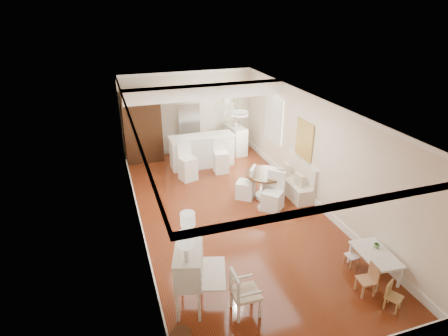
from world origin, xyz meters
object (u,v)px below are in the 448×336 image
kids_chair_c (394,297)px  secretary_bureau (189,277)px  kids_chair_a (366,280)px  fridge (199,129)px  gustavian_armchair (246,292)px  kids_chair_b (353,255)px  sideboard (236,140)px  slip_chair_far (246,182)px  kids_table (374,264)px  bar_stool_right (221,156)px  breakfast_counter (202,151)px  slip_chair_near (273,192)px  dining_table (265,186)px  pantry_cabinet (142,127)px  bar_stool_left (188,162)px

kids_chair_c → secretary_bureau: bearing=131.7°
secretary_bureau → kids_chair_c: 3.56m
kids_chair_a → fridge: size_ratio=0.34×
gustavian_armchair → kids_chair_b: gustavian_armchair is taller
sideboard → slip_chair_far: bearing=-111.8°
kids_table → bar_stool_right: (-1.38, 5.47, 0.28)m
kids_chair_c → slip_chair_far: (-0.98, 4.57, 0.20)m
kids_chair_b → kids_chair_c: size_ratio=0.94×
breakfast_counter → kids_chair_c: bearing=-77.7°
kids_chair_b → breakfast_counter: bearing=-166.3°
gustavian_armchair → slip_chair_near: (1.92, 3.03, 0.07)m
dining_table → fridge: fridge is taller
kids_table → kids_chair_b: (-0.25, 0.35, 0.00)m
breakfast_counter → pantry_cabinet: 2.11m
kids_table → kids_chair_c: kids_chair_c is taller
kids_table → fridge: fridge is taller
gustavian_armchair → kids_chair_c: bearing=-105.9°
kids_chair_b → fridge: bearing=-170.1°
slip_chair_near → fridge: (-0.78, 4.27, 0.40)m
kids_chair_a → bar_stool_left: size_ratio=0.55×
dining_table → kids_table: bearing=-77.8°
slip_chair_far → fridge: (-0.35, 3.47, 0.44)m
fridge → sideboard: 1.32m
secretary_bureau → sideboard: bearing=80.3°
kids_chair_b → kids_table: bearing=33.7°
gustavian_armchair → slip_chair_far: size_ratio=0.93×
gustavian_armchair → kids_chair_b: bearing=-78.5°
slip_chair_near → slip_chair_far: 0.90m
kids_chair_b → breakfast_counter: breakfast_counter is taller
secretary_bureau → bar_stool_left: bearing=93.6°
kids_table → kids_chair_b: 0.43m
dining_table → slip_chair_near: (-0.06, -0.62, 0.13)m
gustavian_armchair → slip_chair_far: 4.10m
fridge → dining_table: bearing=-77.1°
dining_table → bar_stool_left: (-1.71, 1.75, 0.19)m
bar_stool_right → pantry_cabinet: pantry_cabinet is taller
slip_chair_near → bar_stool_right: bar_stool_right is taller
slip_chair_far → pantry_cabinet: 4.22m
kids_chair_b → bar_stool_right: bar_stool_right is taller
secretary_bureau → slip_chair_near: size_ratio=1.17×
kids_chair_c → kids_chair_a: bearing=86.7°
kids_chair_c → bar_stool_right: (-1.10, 6.33, 0.26)m
kids_chair_a → bar_stool_right: size_ratio=0.58×
slip_chair_near → breakfast_counter: (-0.98, 3.22, 0.02)m
bar_stool_left → sideboard: bearing=21.2°
kids_chair_c → fridge: fridge is taller
slip_chair_near → kids_chair_c: bearing=-34.8°
kids_chair_c → slip_chair_far: slip_chair_far is taller
kids_chair_a → kids_chair_b: size_ratio=1.23×
pantry_cabinet → fridge: (1.90, -0.03, -0.25)m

